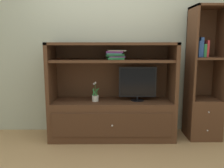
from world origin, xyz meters
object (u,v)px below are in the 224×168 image
object	(u,v)px
tv_monitor	(138,83)
bookshelf_tall	(203,96)
potted_plant	(95,97)
upright_book_row	(201,48)
magazine_stack	(116,55)
media_console	(112,108)

from	to	relation	value
tv_monitor	bookshelf_tall	world-z (taller)	bookshelf_tall
potted_plant	upright_book_row	world-z (taller)	upright_book_row
magazine_stack	media_console	bearing A→B (deg)	174.27
tv_monitor	magazine_stack	distance (m)	0.51
magazine_stack	bookshelf_tall	world-z (taller)	bookshelf_tall
potted_plant	bookshelf_tall	distance (m)	1.57
tv_monitor	magazine_stack	xyz separation A→B (m)	(-0.32, 0.01, 0.41)
potted_plant	magazine_stack	bearing A→B (deg)	10.10
magazine_stack	upright_book_row	size ratio (longest dim) A/B	1.30
bookshelf_tall	potted_plant	bearing A→B (deg)	-177.76
magazine_stack	upright_book_row	distance (m)	1.20
media_console	tv_monitor	size ratio (longest dim) A/B	3.32
media_console	upright_book_row	xyz separation A→B (m)	(1.24, -0.01, 0.86)
bookshelf_tall	media_console	bearing A→B (deg)	-179.79
media_console	tv_monitor	world-z (taller)	media_console
tv_monitor	magazine_stack	bearing A→B (deg)	177.63
bookshelf_tall	magazine_stack	bearing A→B (deg)	-179.56
potted_plant	bookshelf_tall	world-z (taller)	bookshelf_tall
media_console	upright_book_row	bearing A→B (deg)	-0.31
magazine_stack	upright_book_row	world-z (taller)	upright_book_row
tv_monitor	potted_plant	size ratio (longest dim) A/B	1.90
potted_plant	upright_book_row	xyz separation A→B (m)	(1.48, 0.05, 0.69)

